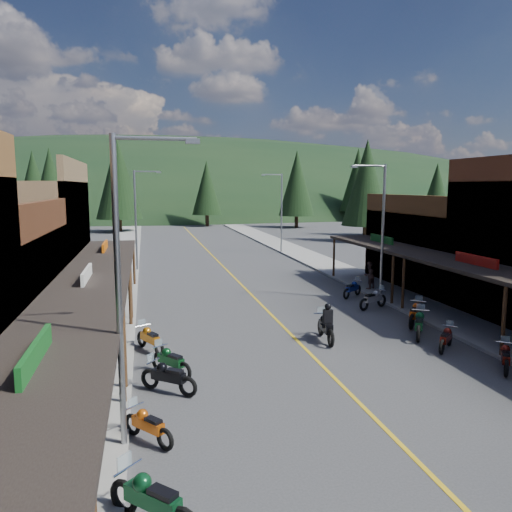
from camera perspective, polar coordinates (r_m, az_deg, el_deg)
ground at (r=20.78m, az=6.19°, el=-11.03°), size 220.00×220.00×0.00m
centerline at (r=39.69m, az=-3.14°, el=-1.82°), size 0.15×90.00×0.01m
sidewalk_west at (r=39.22m, az=-15.78°, el=-2.13°), size 3.40×94.00×0.15m
sidewalk_east at (r=41.97m, az=8.66°, el=-1.27°), size 3.40×94.00×0.15m
shop_west_3 at (r=30.95m, az=-26.33°, el=1.15°), size 10.90×10.20×8.20m
shop_east_3 at (r=36.30m, az=21.25°, el=0.76°), size 10.90×10.20×6.20m
streetlight_0 at (r=12.80m, az=-14.83°, el=-2.60°), size 2.16×0.18×8.00m
streetlight_1 at (r=40.65m, az=-13.40°, el=4.53°), size 2.16×0.18×8.00m
streetlight_2 at (r=29.84m, az=14.06°, el=3.34°), size 2.16×0.18×8.00m
streetlight_3 at (r=50.44m, az=2.77°, el=5.36°), size 2.16×0.18×8.00m
ridge_hill at (r=153.86m, az=-10.27°, el=5.33°), size 310.00×140.00×60.00m
pine_1 at (r=90.31m, az=-24.07°, el=7.60°), size 5.88×5.88×12.50m
pine_2 at (r=76.68m, az=-15.48°, el=8.62°), size 6.72×6.72×14.00m
pine_3 at (r=85.22m, az=-5.65°, el=7.76°), size 5.04×5.04×11.00m
pine_4 at (r=82.29m, az=4.69°, el=8.29°), size 5.88×5.88×12.50m
pine_5 at (r=99.20m, az=11.55°, el=8.53°), size 6.72×6.72×14.00m
pine_6 at (r=97.81m, az=19.95°, el=7.34°), size 5.04×5.04×11.00m
pine_9 at (r=70.48m, az=13.06°, el=7.47°), size 4.93×4.93×10.80m
pine_10 at (r=69.55m, az=-22.41°, el=7.41°), size 5.38×5.38×11.60m
pine_11 at (r=62.45m, az=12.53°, el=8.19°), size 5.82×5.82×12.40m
bike_west_4 at (r=11.11m, az=-11.75°, el=-25.45°), size 2.16×2.17×1.31m
bike_west_5 at (r=14.19m, az=-12.24°, el=-18.23°), size 1.65×1.82×1.06m
bike_west_6 at (r=17.04m, az=-9.99°, el=-13.29°), size 2.10×1.87×1.21m
bike_west_7 at (r=18.48m, az=-9.71°, el=-11.61°), size 1.78×2.07×1.18m
bike_west_8 at (r=21.20m, az=-12.03°, el=-9.10°), size 1.57×2.15×1.18m
bike_east_6 at (r=20.83m, az=26.62°, el=-10.20°), size 1.66×1.96×1.11m
bike_east_7 at (r=22.35m, az=20.89°, el=-8.68°), size 1.82×1.79×1.09m
bike_east_8 at (r=23.76m, az=18.17°, el=-7.27°), size 1.92×2.38×1.34m
bike_east_9 at (r=25.63m, az=17.74°, el=-6.16°), size 2.10×2.25×1.32m
bike_east_10 at (r=28.48m, az=13.24°, el=-4.69°), size 2.23×1.56×1.22m
bike_east_11 at (r=31.13m, az=10.95°, el=-3.60°), size 2.02×1.79×1.16m
rider_on_bike at (r=22.24m, az=8.00°, el=-7.87°), size 0.99×2.38×1.77m
pedestrian_east_b at (r=33.14m, az=12.79°, el=-2.15°), size 1.00×0.84×1.78m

